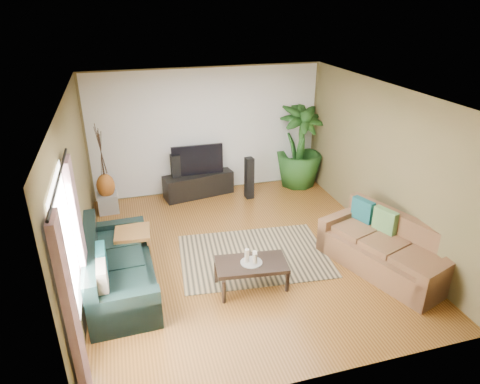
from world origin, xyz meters
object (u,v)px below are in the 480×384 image
object	(u,v)px
speaker_right	(249,178)
pedestal	(108,203)
tv_stand	(199,185)
speaker_left	(176,177)
sofa_left	(120,263)
vase	(106,186)
potted_plant	(299,146)
television	(197,160)
sofa_right	(385,246)
coffee_table	(251,275)
side_table	(134,247)

from	to	relation	value
speaker_right	pedestal	xyz separation A→B (m)	(-2.93, 0.16, -0.26)
tv_stand	speaker_left	world-z (taller)	speaker_left
sofa_left	speaker_right	xyz separation A→B (m)	(2.75, 2.50, 0.03)
speaker_left	vase	xyz separation A→B (m)	(-1.43, -0.26, 0.07)
potted_plant	tv_stand	bearing A→B (deg)	178.90
television	sofa_left	bearing A→B (deg)	-120.62
pedestal	speaker_left	bearing A→B (deg)	10.47
tv_stand	potted_plant	distance (m)	2.41
sofa_right	television	bearing A→B (deg)	-166.55
sofa_left	pedestal	xyz separation A→B (m)	(-0.18, 2.65, -0.23)
sofa_left	speaker_right	size ratio (longest dim) A/B	2.37
coffee_table	television	size ratio (longest dim) A/B	0.95
tv_stand	speaker_right	bearing A→B (deg)	-32.72
sofa_right	pedestal	world-z (taller)	sofa_right
side_table	tv_stand	bearing A→B (deg)	56.58
potted_plant	vase	xyz separation A→B (m)	(-4.21, -0.22, -0.37)
sofa_right	potted_plant	world-z (taller)	potted_plant
speaker_right	side_table	xyz separation A→B (m)	(-2.52, -1.85, -0.17)
sofa_right	side_table	distance (m)	4.01
sofa_left	speaker_left	xyz separation A→B (m)	(1.25, 2.92, 0.06)
vase	coffee_table	bearing A→B (deg)	-57.23
television	speaker_right	world-z (taller)	television
sofa_right	speaker_left	bearing A→B (deg)	-161.49
potted_plant	coffee_table	bearing A→B (deg)	-122.72
coffee_table	speaker_right	bearing A→B (deg)	80.22
coffee_table	speaker_left	xyz separation A→B (m)	(-0.61, 3.43, 0.28)
pedestal	potted_plant	bearing A→B (deg)	2.99
television	speaker_left	size ratio (longest dim) A/B	1.12
speaker_right	potted_plant	xyz separation A→B (m)	(1.28, 0.38, 0.48)
tv_stand	side_table	bearing A→B (deg)	-133.84
potted_plant	pedestal	distance (m)	4.28
coffee_table	speaker_left	bearing A→B (deg)	106.72
coffee_table	side_table	world-z (taller)	side_table
tv_stand	speaker_right	distance (m)	1.13
speaker_left	coffee_table	bearing A→B (deg)	-86.22
sofa_left	television	size ratio (longest dim) A/B	1.96
sofa_left	potted_plant	bearing A→B (deg)	-56.24
television	speaker_left	bearing A→B (deg)	180.00
vase	side_table	distance (m)	2.07
sofa_left	side_table	world-z (taller)	sofa_left
television	sofa_right	bearing A→B (deg)	-57.25
speaker_left	side_table	world-z (taller)	speaker_left
sofa_left	sofa_right	size ratio (longest dim) A/B	1.05
sofa_left	speaker_left	size ratio (longest dim) A/B	2.20
side_table	speaker_right	bearing A→B (deg)	36.28
tv_stand	potted_plant	bearing A→B (deg)	-11.53
coffee_table	tv_stand	xyz separation A→B (m)	(-0.13, 3.43, 0.04)
speaker_right	tv_stand	bearing A→B (deg)	151.98
coffee_table	sofa_right	bearing A→B (deg)	3.24
tv_stand	speaker_left	bearing A→B (deg)	169.57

